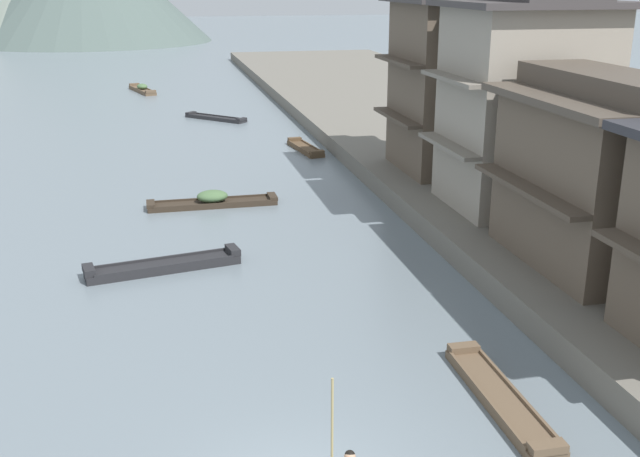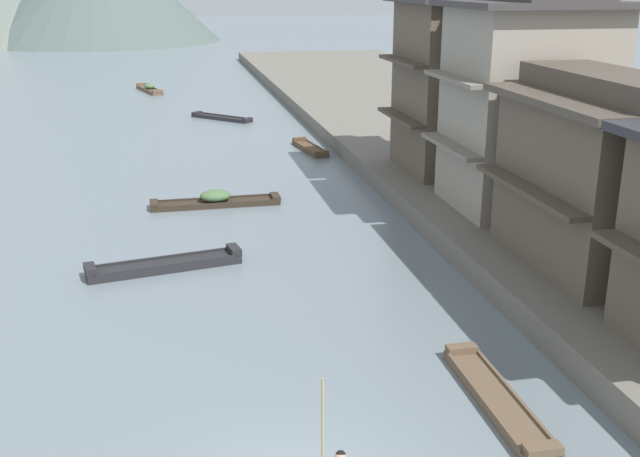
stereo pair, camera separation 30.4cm
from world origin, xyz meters
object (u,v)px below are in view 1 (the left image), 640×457
object	(u,v)px
boat_moored_third	(216,118)
house_waterfront_second	(599,172)
house_waterfront_narrow	(445,79)
boat_moored_nearest	(142,89)
house_waterfront_tall	(524,99)
boat_midriver_upstream	(213,201)
boat_moored_far	(164,266)
boat_moored_second	(500,398)
boat_midriver_drifting	(305,148)

from	to	relation	value
boat_moored_third	house_waterfront_second	distance (m)	35.41
house_waterfront_narrow	boat_moored_third	bearing A→B (deg)	113.68
boat_moored_nearest	house_waterfront_tall	bearing A→B (deg)	-70.63
boat_moored_nearest	boat_midriver_upstream	xyz separation A→B (m)	(3.14, -37.45, -0.01)
boat_moored_far	boat_moored_third	bearing A→B (deg)	81.53
boat_moored_third	boat_moored_far	bearing A→B (deg)	-98.47
boat_moored_far	house_waterfront_narrow	world-z (taller)	house_waterfront_narrow
boat_moored_nearest	house_waterfront_second	world-z (taller)	house_waterfront_second
boat_midriver_upstream	boat_moored_far	bearing A→B (deg)	-107.13
house_waterfront_tall	house_waterfront_second	bearing A→B (deg)	-95.54
boat_moored_third	house_waterfront_second	size ratio (longest dim) A/B	0.59
boat_moored_third	boat_midriver_upstream	bearing A→B (deg)	-95.36
boat_moored_second	house_waterfront_tall	size ratio (longest dim) A/B	0.57
boat_moored_nearest	boat_moored_far	bearing A→B (deg)	-88.98
boat_moored_nearest	house_waterfront_tall	distance (m)	45.76
boat_moored_third	house_waterfront_tall	distance (m)	29.56
boat_midriver_upstream	house_waterfront_narrow	size ratio (longest dim) A/B	0.66
house_waterfront_second	house_waterfront_narrow	bearing A→B (deg)	90.45
house_waterfront_second	boat_midriver_upstream	bearing A→B (deg)	133.19
boat_midriver_drifting	house_waterfront_second	distance (m)	23.26
house_waterfront_second	house_waterfront_tall	world-z (taller)	house_waterfront_tall
boat_moored_nearest	boat_midriver_drifting	distance (m)	28.70
boat_midriver_drifting	house_waterfront_tall	xyz separation A→B (m)	(5.62, -15.82, 5.05)
house_waterfront_tall	boat_moored_second	bearing A→B (deg)	-117.41
boat_midriver_upstream	house_waterfront_second	bearing A→B (deg)	-46.81
boat_midriver_drifting	boat_midriver_upstream	world-z (taller)	boat_midriver_upstream
boat_moored_second	boat_midriver_drifting	world-z (taller)	boat_midriver_drifting
boat_moored_nearest	boat_moored_third	world-z (taller)	boat_moored_nearest
boat_moored_second	house_waterfront_second	distance (m)	9.35
house_waterfront_narrow	boat_midriver_upstream	bearing A→B (deg)	-174.69
house_waterfront_narrow	boat_moored_nearest	bearing A→B (deg)	111.51
boat_moored_third	boat_midriver_drifting	world-z (taller)	boat_midriver_drifting
house_waterfront_tall	house_waterfront_narrow	world-z (taller)	same
boat_moored_far	boat_midriver_drifting	world-z (taller)	boat_moored_far
boat_moored_far	boat_midriver_upstream	world-z (taller)	boat_midriver_upstream
house_waterfront_narrow	house_waterfront_tall	bearing A→B (deg)	-83.51
boat_moored_third	house_waterfront_second	world-z (taller)	house_waterfront_second
boat_midriver_upstream	boat_moored_third	bearing A→B (deg)	84.64
boat_moored_third	boat_midriver_upstream	distance (m)	22.01
boat_moored_second	house_waterfront_tall	bearing A→B (deg)	62.59
house_waterfront_tall	boat_midriver_drifting	bearing A→B (deg)	109.55
boat_moored_far	boat_midriver_upstream	bearing A→B (deg)	72.87
boat_moored_third	boat_midriver_drifting	xyz separation A→B (m)	(4.27, -11.56, 0.03)
boat_moored_nearest	house_waterfront_narrow	size ratio (longest dim) A/B	0.64
boat_midriver_upstream	house_waterfront_tall	xyz separation A→B (m)	(11.95, -5.47, 4.96)
boat_midriver_upstream	house_waterfront_second	distance (m)	16.93
boat_moored_second	house_waterfront_narrow	bearing A→B (deg)	73.06
boat_moored_nearest	house_waterfront_second	bearing A→B (deg)	-73.73
boat_midriver_drifting	house_waterfront_narrow	xyz separation A→B (m)	(4.88, -9.31, 5.05)
house_waterfront_tall	boat_moored_far	bearing A→B (deg)	-171.66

